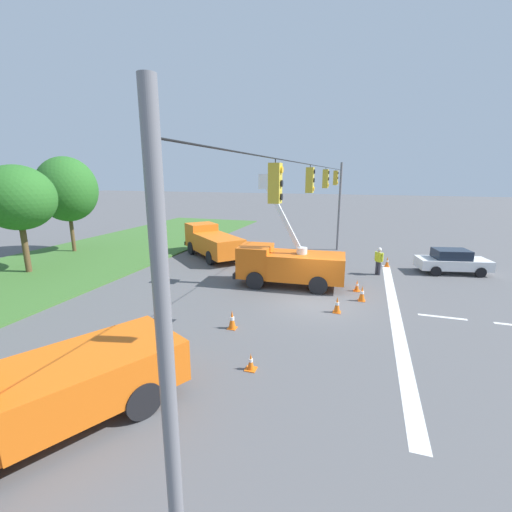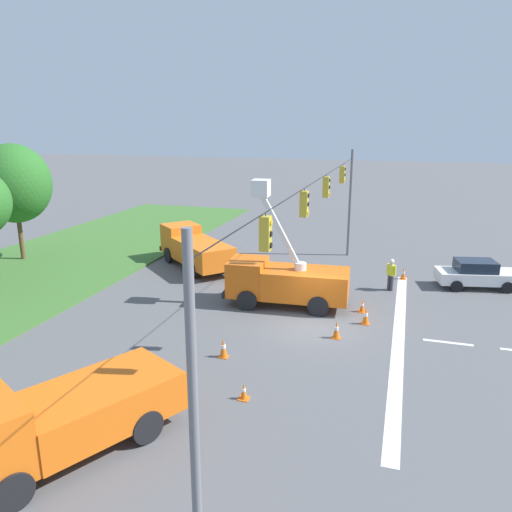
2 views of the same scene
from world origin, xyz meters
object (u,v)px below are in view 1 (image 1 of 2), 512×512
Objects in this scene: road_worker at (379,259)px; tree_east at (17,198)px; traffic_cone_near_bucket at (251,362)px; utility_truck_support_near at (38,391)px; utility_truck_bucket_lift at (288,262)px; sedan_white at (452,261)px; traffic_cone_mid_left at (387,262)px; traffic_cone_foreground_left at (333,265)px; traffic_cone_lane_edge_a at (337,305)px; utility_truck_support_far at (212,242)px; traffic_cone_foreground_right at (484,268)px; traffic_cone_far_left at (357,286)px; traffic_cone_lane_edge_b at (232,320)px; tree_far_east at (67,189)px; traffic_cone_far_right at (362,293)px.

tree_east is at bearing 106.98° from road_worker.
traffic_cone_near_bucket is at bearing 161.91° from road_worker.
utility_truck_bucket_lift is at bearing -13.35° from utility_truck_support_near.
traffic_cone_mid_left is at bearing 84.13° from sedan_white.
traffic_cone_foreground_left is 7.48m from traffic_cone_lane_edge_a.
traffic_cone_foreground_right is (1.75, -18.76, -0.96)m from utility_truck_support_far.
traffic_cone_mid_left is 1.09× the size of traffic_cone_far_left.
sedan_white is at bearing -58.72° from utility_truck_bucket_lift.
utility_truck_bucket_lift is 8.98× the size of traffic_cone_mid_left.
traffic_cone_mid_left is 14.09m from traffic_cone_lane_edge_b.
traffic_cone_mid_left is (0.40, 3.88, -0.45)m from sedan_white.
utility_truck_support_far is 9.33× the size of traffic_cone_mid_left.
traffic_cone_foreground_left is at bearing -94.90° from utility_truck_support_far.
traffic_cone_foreground_left reaches higher than traffic_cone_near_bucket.
utility_truck_support_near is 8.73× the size of traffic_cone_lane_edge_b.
utility_truck_support_far reaches higher than traffic_cone_mid_left.
tree_east is at bearing 76.96° from traffic_cone_lane_edge_b.
tree_east is 10.70× the size of traffic_cone_far_left.
tree_far_east reaches higher than utility_truck_support_near.
road_worker reaches higher than traffic_cone_far_right.
traffic_cone_foreground_left is 9.80m from traffic_cone_foreground_right.
utility_truck_bucket_lift reaches higher than traffic_cone_lane_edge_b.
tree_far_east is 28.67m from sedan_white.
tree_east reaches higher than utility_truck_support_near.
traffic_cone_foreground_left is at bearing 6.74° from traffic_cone_lane_edge_a.
traffic_cone_foreground_left is (0.30, 2.82, -0.68)m from road_worker.
tree_east is 19.01m from traffic_cone_near_bucket.
sedan_white is 7.15× the size of traffic_cone_far_left.
traffic_cone_mid_left is 0.87× the size of traffic_cone_far_right.
utility_truck_support_far is at bearing 60.66° from traffic_cone_far_right.
road_worker is at bearing -25.40° from utility_truck_support_near.
sedan_white is at bearing -35.80° from traffic_cone_lane_edge_a.
tree_far_east is at bearing 43.55° from utility_truck_support_near.
road_worker reaches higher than traffic_cone_foreground_left.
traffic_cone_mid_left reaches higher than traffic_cone_near_bucket.
road_worker reaches higher than traffic_cone_mid_left.
utility_truck_bucket_lift reaches higher than traffic_cone_lane_edge_a.
traffic_cone_mid_left is 7.63m from traffic_cone_far_right.
utility_truck_support_far is 8.27× the size of traffic_cone_lane_edge_b.
utility_truck_support_far is (7.68, -9.45, -3.59)m from tree_east.
sedan_white is 5.80× the size of traffic_cone_lane_edge_b.
sedan_white is at bearing -78.07° from traffic_cone_foreground_left.
traffic_cone_far_left is (9.15, -3.05, 0.03)m from traffic_cone_near_bucket.
utility_truck_bucket_lift is at bearing 152.76° from traffic_cone_foreground_left.
utility_truck_support_far is at bearing 12.29° from utility_truck_support_near.
sedan_white is 6.91× the size of traffic_cone_foreground_left.
traffic_cone_mid_left is at bearing -84.83° from utility_truck_support_far.
traffic_cone_foreground_left is at bearing 105.03° from traffic_cone_foreground_right.
traffic_cone_lane_edge_b is (-12.06, 10.47, -0.40)m from sedan_white.
traffic_cone_lane_edge_b reaches higher than traffic_cone_mid_left.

